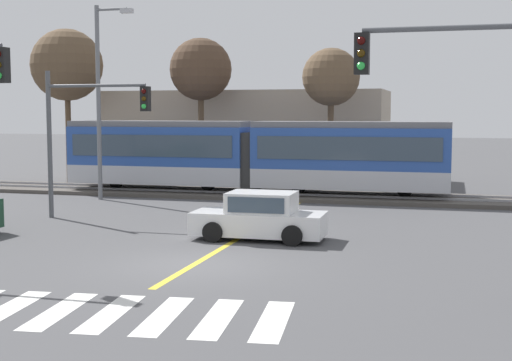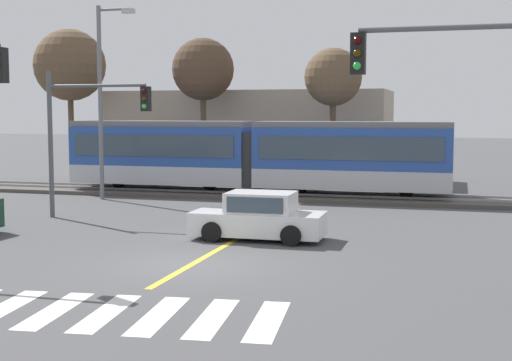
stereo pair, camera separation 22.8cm
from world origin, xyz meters
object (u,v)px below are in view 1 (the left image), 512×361
(bare_tree_far_west, at_px, (67,65))
(bare_tree_east, at_px, (331,78))
(traffic_light_near_right, at_px, (468,109))
(bare_tree_west, at_px, (201,70))
(light_rail_tram, at_px, (252,154))
(sedan_crossing, at_px, (259,218))
(traffic_light_mid_left, at_px, (84,122))
(street_lamp_west, at_px, (101,92))

(bare_tree_far_west, bearing_deg, bare_tree_east, -0.62)
(traffic_light_near_right, height_order, bare_tree_west, bare_tree_west)
(light_rail_tram, relative_size, sedan_crossing, 4.38)
(bare_tree_west, bearing_deg, bare_tree_east, -5.27)
(sedan_crossing, xyz_separation_m, bare_tree_west, (-7.54, 15.49, 5.63))
(light_rail_tram, distance_m, bare_tree_far_west, 13.41)
(bare_tree_far_west, bearing_deg, traffic_light_mid_left, -57.53)
(sedan_crossing, distance_m, traffic_light_mid_left, 8.40)
(light_rail_tram, bearing_deg, bare_tree_west, 134.44)
(street_lamp_west, relative_size, bare_tree_west, 1.10)
(light_rail_tram, xyz_separation_m, bare_tree_far_west, (-12.02, 3.70, 4.64))
(bare_tree_far_west, height_order, bare_tree_west, bare_tree_far_west)
(light_rail_tram, distance_m, traffic_light_near_right, 19.67)
(traffic_light_near_right, bearing_deg, street_lamp_west, 138.76)
(traffic_light_mid_left, distance_m, bare_tree_far_west, 15.15)
(bare_tree_east, bearing_deg, light_rail_tram, -132.13)
(street_lamp_west, bearing_deg, traffic_light_near_right, -41.24)
(bare_tree_east, bearing_deg, street_lamp_west, -144.98)
(street_lamp_west, distance_m, bare_tree_west, 7.77)
(traffic_light_mid_left, height_order, street_lamp_west, street_lamp_west)
(bare_tree_east, bearing_deg, traffic_light_near_right, -72.78)
(bare_tree_west, height_order, bare_tree_east, bare_tree_west)
(bare_tree_west, distance_m, bare_tree_east, 7.37)
(sedan_crossing, height_order, bare_tree_west, bare_tree_west)
(bare_tree_far_west, distance_m, bare_tree_east, 15.24)
(light_rail_tram, height_order, bare_tree_far_west, bare_tree_far_west)
(light_rail_tram, xyz_separation_m, bare_tree_west, (-4.13, 4.21, 4.28))
(street_lamp_west, bearing_deg, bare_tree_far_west, 129.92)
(traffic_light_near_right, bearing_deg, bare_tree_west, 122.80)
(bare_tree_west, bearing_deg, sedan_crossing, -64.05)
(traffic_light_mid_left, bearing_deg, bare_tree_east, 59.63)
(sedan_crossing, height_order, traffic_light_near_right, traffic_light_near_right)
(light_rail_tram, xyz_separation_m, sedan_crossing, (3.41, -11.28, -1.35))
(traffic_light_near_right, xyz_separation_m, traffic_light_mid_left, (-13.63, 8.22, -0.43))
(sedan_crossing, height_order, traffic_light_mid_left, traffic_light_mid_left)
(sedan_crossing, height_order, bare_tree_east, bare_tree_east)
(traffic_light_near_right, height_order, traffic_light_mid_left, traffic_light_near_right)
(traffic_light_mid_left, bearing_deg, bare_tree_west, 90.34)
(traffic_light_near_right, xyz_separation_m, bare_tree_east, (-6.38, 20.58, 1.66))
(street_lamp_west, xyz_separation_m, bare_tree_east, (9.50, 6.66, 0.80))
(sedan_crossing, height_order, street_lamp_west, street_lamp_west)
(sedan_crossing, xyz_separation_m, traffic_light_near_right, (6.16, -5.77, 3.41))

